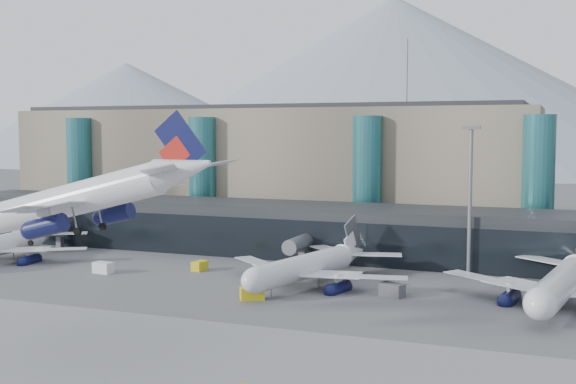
% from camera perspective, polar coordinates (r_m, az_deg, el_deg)
% --- Properties ---
extents(ground, '(900.00, 900.00, 0.00)m').
position_cam_1_polar(ground, '(92.80, -9.02, -10.67)').
color(ground, '#515154').
rests_on(ground, ground).
extents(runway_strip, '(400.00, 40.00, 0.04)m').
position_cam_1_polar(runway_strip, '(80.75, -14.52, -13.13)').
color(runway_strip, slate).
rests_on(runway_strip, ground).
extents(runway_markings, '(128.00, 1.00, 0.02)m').
position_cam_1_polar(runway_markings, '(80.74, -14.52, -13.11)').
color(runway_markings, gold).
rests_on(runway_markings, ground).
extents(concourse, '(170.00, 27.00, 10.00)m').
position_cam_1_polar(concourse, '(143.65, 2.62, -3.07)').
color(concourse, black).
rests_on(concourse, ground).
extents(terminal_main, '(130.00, 30.00, 31.00)m').
position_cam_1_polar(terminal_main, '(181.56, -1.61, 1.91)').
color(terminal_main, gray).
rests_on(terminal_main, ground).
extents(teal_towers, '(116.40, 19.40, 46.00)m').
position_cam_1_polar(teal_towers, '(163.08, -0.54, 1.07)').
color(teal_towers, '#26676C').
rests_on(teal_towers, ground).
extents(mountain_ridge, '(910.00, 400.00, 110.00)m').
position_cam_1_polar(mountain_ridge, '(458.59, 17.64, 7.24)').
color(mountain_ridge, gray).
rests_on(mountain_ridge, ground).
extents(lightmast_mid, '(3.00, 1.20, 25.60)m').
position_cam_1_polar(lightmast_mid, '(126.52, 14.19, 0.02)').
color(lightmast_mid, slate).
rests_on(lightmast_mid, ground).
extents(hero_jet, '(32.30, 33.42, 10.76)m').
position_cam_1_polar(hero_jet, '(84.46, -14.78, 0.40)').
color(hero_jet, silver).
rests_on(hero_jet, ground).
extents(jet_parked_left, '(34.28, 34.01, 11.09)m').
position_cam_1_polar(jet_parked_left, '(149.84, -21.08, -3.36)').
color(jet_parked_left, silver).
rests_on(jet_parked_left, ground).
extents(jet_parked_mid, '(33.79, 34.95, 11.22)m').
position_cam_1_polar(jet_parked_mid, '(117.62, 2.15, -5.19)').
color(jet_parked_mid, silver).
rests_on(jet_parked_mid, ground).
extents(jet_parked_right, '(36.99, 37.34, 12.07)m').
position_cam_1_polar(jet_parked_right, '(111.51, 21.06, -5.90)').
color(jet_parked_right, silver).
rests_on(jet_parked_right, ground).
extents(veh_a, '(3.66, 2.37, 1.93)m').
position_cam_1_polar(veh_a, '(130.37, -14.40, -5.81)').
color(veh_a, silver).
rests_on(veh_a, ground).
extents(veh_b, '(2.13, 3.12, 1.69)m').
position_cam_1_polar(veh_b, '(129.64, -6.99, -5.81)').
color(veh_b, gold).
rests_on(veh_b, ground).
extents(veh_c, '(4.09, 3.12, 2.02)m').
position_cam_1_polar(veh_c, '(109.88, 8.22, -7.67)').
color(veh_c, '#46464B').
rests_on(veh_c, ground).
extents(veh_d, '(2.60, 3.26, 1.65)m').
position_cam_1_polar(veh_d, '(121.31, 21.52, -6.86)').
color(veh_d, silver).
rests_on(veh_d, ground).
extents(veh_f, '(2.83, 3.39, 1.68)m').
position_cam_1_polar(veh_f, '(162.07, -20.80, -3.95)').
color(veh_f, '#46464B').
rests_on(veh_f, ground).
extents(veh_h, '(3.91, 3.41, 1.92)m').
position_cam_1_polar(veh_h, '(106.91, -2.85, -8.01)').
color(veh_h, gold).
rests_on(veh_h, ground).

